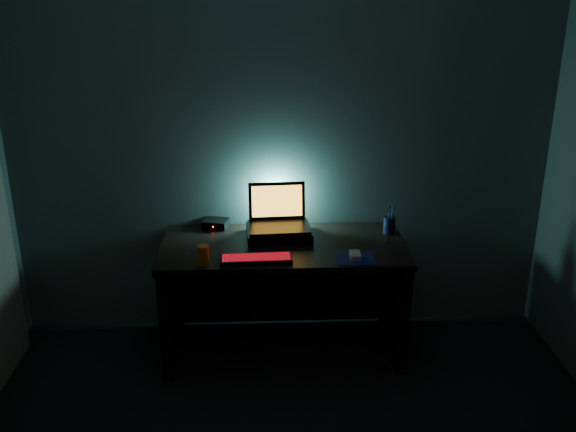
% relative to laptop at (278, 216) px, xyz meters
% --- Properties ---
extents(room, '(3.50, 4.00, 2.50)m').
position_rel_laptop_xyz_m(room, '(0.03, -1.78, 0.38)').
color(room, black).
rests_on(room, ground).
extents(desk, '(1.50, 0.70, 0.75)m').
position_rel_laptop_xyz_m(desk, '(0.03, -0.11, -0.38)').
color(desk, black).
rests_on(desk, ground).
extents(riser, '(0.42, 0.32, 0.06)m').
position_rel_laptop_xyz_m(riser, '(0.00, -0.05, -0.09)').
color(riser, black).
rests_on(riser, desk).
extents(laptop, '(0.39, 0.30, 0.26)m').
position_rel_laptop_xyz_m(laptop, '(0.00, 0.00, 0.00)').
color(laptop, black).
rests_on(laptop, riser).
extents(keyboard, '(0.42, 0.15, 0.03)m').
position_rel_laptop_xyz_m(keyboard, '(-0.14, -0.40, -0.11)').
color(keyboard, black).
rests_on(keyboard, desk).
extents(mousepad, '(0.22, 0.20, 0.00)m').
position_rel_laptop_xyz_m(mousepad, '(0.44, -0.39, -0.12)').
color(mousepad, '#0B1553').
rests_on(mousepad, desk).
extents(mouse, '(0.06, 0.10, 0.03)m').
position_rel_laptop_xyz_m(mouse, '(0.44, -0.39, -0.10)').
color(mouse, '#9B9CA0').
rests_on(mouse, mousepad).
extents(pen_cup, '(0.09, 0.09, 0.11)m').
position_rel_laptop_xyz_m(pen_cup, '(0.71, -0.01, -0.07)').
color(pen_cup, black).
rests_on(pen_cup, desk).
extents(juice_glass, '(0.08, 0.08, 0.11)m').
position_rel_laptop_xyz_m(juice_glass, '(-0.44, -0.44, -0.06)').
color(juice_glass, '#D65E0B').
rests_on(juice_glass, desk).
extents(router, '(0.18, 0.16, 0.05)m').
position_rel_laptop_xyz_m(router, '(-0.40, 0.14, -0.09)').
color(router, black).
rests_on(router, desk).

